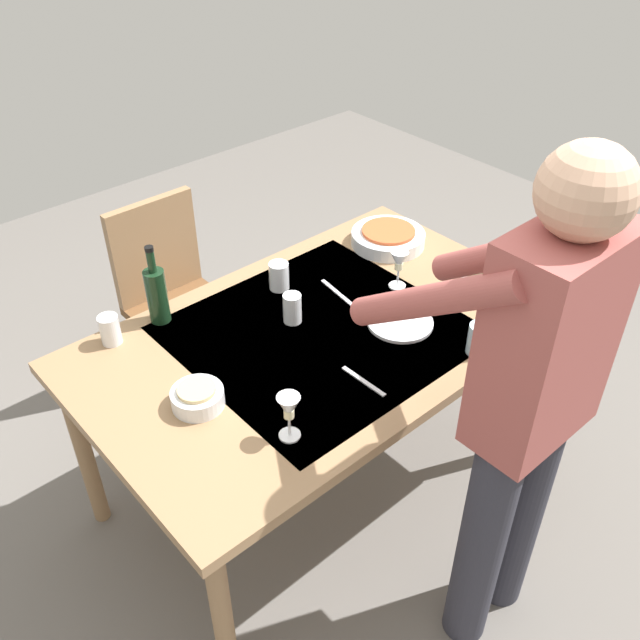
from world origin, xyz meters
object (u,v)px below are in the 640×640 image
at_px(water_cup_near_left, 279,276).
at_px(water_cup_far_right, 110,330).
at_px(water_cup_near_right, 479,339).
at_px(serving_bowl_pasta, 388,237).
at_px(dinner_plate_near, 400,322).
at_px(side_bowl_salad, 485,282).
at_px(water_cup_far_left, 292,308).
at_px(chair_near, 172,290).
at_px(side_bowl_bread, 198,397).
at_px(dining_table, 320,348).
at_px(wine_glass_right, 289,410).
at_px(wine_bottle, 157,294).
at_px(wine_glass_left, 399,263).
at_px(person_server, 527,401).

distance_m(water_cup_near_left, water_cup_far_right, 0.63).
relative_size(water_cup_near_right, serving_bowl_pasta, 0.36).
relative_size(water_cup_near_right, dinner_plate_near, 0.47).
bearing_deg(water_cup_near_right, side_bowl_salad, -145.76).
bearing_deg(water_cup_far_left, chair_near, -86.45).
bearing_deg(side_bowl_bread, dining_table, -177.04).
relative_size(wine_glass_right, water_cup_far_right, 1.45).
distance_m(water_cup_far_right, side_bowl_bread, 0.45).
bearing_deg(water_cup_far_right, dining_table, 143.17).
distance_m(side_bowl_salad, side_bowl_bread, 1.15).
height_order(wine_glass_right, water_cup_far_right, wine_glass_right).
relative_size(wine_bottle, wine_glass_left, 1.96).
bearing_deg(side_bowl_salad, water_cup_near_left, -42.15).
relative_size(serving_bowl_pasta, dinner_plate_near, 1.30).
height_order(water_cup_far_left, water_cup_far_right, water_cup_far_left).
bearing_deg(water_cup_far_right, side_bowl_bread, 96.19).
relative_size(wine_glass_right, water_cup_near_left, 1.42).
height_order(wine_bottle, water_cup_near_right, wine_bottle).
distance_m(water_cup_near_left, dinner_plate_near, 0.49).
height_order(person_server, wine_bottle, person_server).
bearing_deg(chair_near, dining_table, 95.09).
bearing_deg(dinner_plate_near, serving_bowl_pasta, -131.31).
bearing_deg(side_bowl_bread, wine_glass_left, -177.36).
bearing_deg(wine_glass_left, wine_glass_right, 22.31).
distance_m(chair_near, side_bowl_bread, 1.05).
distance_m(person_server, water_cup_far_left, 0.89).
bearing_deg(wine_glass_left, water_cup_far_left, -12.37).
bearing_deg(water_cup_far_left, wine_glass_left, 167.63).
distance_m(wine_glass_left, dinner_plate_near, 0.25).
bearing_deg(water_cup_near_right, dinner_plate_near, -74.35).
xyz_separation_m(dining_table, water_cup_far_left, (0.03, -0.11, 0.13)).
height_order(water_cup_far_right, serving_bowl_pasta, water_cup_far_right).
bearing_deg(side_bowl_salad, dinner_plate_near, -8.95).
bearing_deg(dining_table, side_bowl_salad, 161.35).
relative_size(water_cup_near_left, side_bowl_bread, 0.66).
bearing_deg(water_cup_far_left, water_cup_near_left, -116.21).
relative_size(water_cup_near_left, dinner_plate_near, 0.46).
relative_size(wine_bottle, wine_glass_right, 1.96).
height_order(water_cup_far_right, dinner_plate_near, water_cup_far_right).
bearing_deg(wine_bottle, side_bowl_bread, 72.68).
xyz_separation_m(serving_bowl_pasta, dinner_plate_near, (0.36, 0.40, -0.03)).
xyz_separation_m(water_cup_near_right, side_bowl_bread, (0.83, -0.40, -0.02)).
distance_m(wine_bottle, side_bowl_salad, 1.19).
relative_size(wine_glass_left, side_bowl_salad, 0.84).
bearing_deg(side_bowl_bread, water_cup_near_left, -150.41).
height_order(wine_glass_right, serving_bowl_pasta, wine_glass_right).
bearing_deg(dinner_plate_near, water_cup_near_right, 105.65).
distance_m(dining_table, wine_bottle, 0.59).
height_order(water_cup_near_left, water_cup_far_left, water_cup_far_left).
distance_m(wine_glass_left, water_cup_near_right, 0.45).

